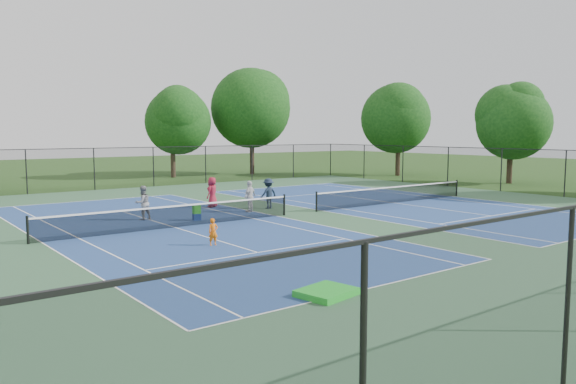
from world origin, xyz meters
TOP-DOWN VIEW (x-y plane):
  - ground at (0.00, 0.00)m, footprint 140.00×140.00m
  - court_pad at (0.00, 0.00)m, footprint 36.00×36.00m
  - tennis_court_left at (-7.00, 0.00)m, footprint 12.00×23.83m
  - tennis_court_right at (7.00, 0.00)m, footprint 12.00×23.83m
  - perimeter_fence at (0.00, 0.00)m, footprint 36.08×36.08m
  - tree_back_c at (5.00, 25.00)m, footprint 6.00×6.00m
  - tree_back_d at (13.00, 24.00)m, footprint 7.80×7.80m
  - tree_side_e at (23.00, 14.00)m, footprint 6.60×6.60m
  - tree_side_f at (24.00, 3.00)m, footprint 5.80×5.80m
  - child_player at (-7.59, -4.36)m, footprint 0.40×0.29m
  - instructor at (-7.23, 2.91)m, footprint 0.89×0.75m
  - bystander_a at (-1.73, 2.07)m, footprint 1.04×0.77m
  - bystander_b at (-0.21, 2.56)m, footprint 1.10×0.67m
  - bystander_c at (-2.38, 4.84)m, footprint 0.98×0.88m
  - ball_crate at (-5.28, 1.25)m, footprint 0.39×0.32m
  - ball_hopper at (-5.28, 1.25)m, footprint 0.36×0.28m
  - green_tarp at (-8.48, -11.69)m, footprint 1.56×1.37m

SIDE VIEW (x-z plane):
  - ground at x=0.00m, z-range 0.00..0.00m
  - court_pad at x=0.00m, z-range 0.00..0.01m
  - green_tarp at x=-8.48m, z-range 0.01..0.18m
  - tennis_court_left at x=-7.00m, z-range -0.44..0.63m
  - tennis_court_right at x=7.00m, z-range -0.44..0.63m
  - ball_crate at x=-5.28m, z-range 0.00..0.32m
  - child_player at x=-7.59m, z-range 0.00..1.01m
  - ball_hopper at x=-5.28m, z-range 0.32..0.74m
  - instructor at x=-7.23m, z-range 0.00..1.63m
  - bystander_a at x=-1.73m, z-range 0.00..1.64m
  - bystander_b at x=-0.21m, z-range 0.00..1.65m
  - bystander_c at x=-2.38m, z-range 0.00..1.68m
  - perimeter_fence at x=0.00m, z-range 0.09..3.11m
  - tree_side_f at x=24.00m, z-range 1.19..9.31m
  - tree_back_c at x=5.00m, z-range 1.28..9.68m
  - tree_side_e at x=23.00m, z-range 1.37..10.25m
  - tree_back_d at x=13.00m, z-range 1.64..12.01m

